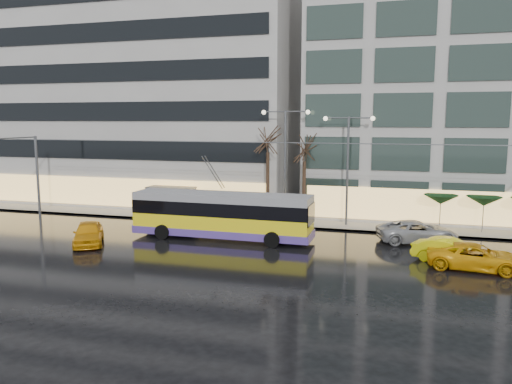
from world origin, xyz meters
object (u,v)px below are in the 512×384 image
at_px(street_lamp_near, 285,150).
at_px(taxi_a, 88,233).
at_px(trolleybus, 222,217).
at_px(bus_shelter, 168,194).

distance_m(street_lamp_near, taxi_a, 16.34).
relative_size(trolleybus, street_lamp_near, 1.42).
height_order(street_lamp_near, taxi_a, street_lamp_near).
bearing_deg(taxi_a, trolleybus, -4.34).
bearing_deg(trolleybus, bus_shelter, 138.20).
bearing_deg(taxi_a, street_lamp_near, 13.12).
distance_m(trolleybus, taxi_a, 9.14).
bearing_deg(street_lamp_near, bus_shelter, -179.37).
bearing_deg(street_lamp_near, trolleybus, -114.69).
xyz_separation_m(bus_shelter, street_lamp_near, (10.38, 0.11, 4.03)).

